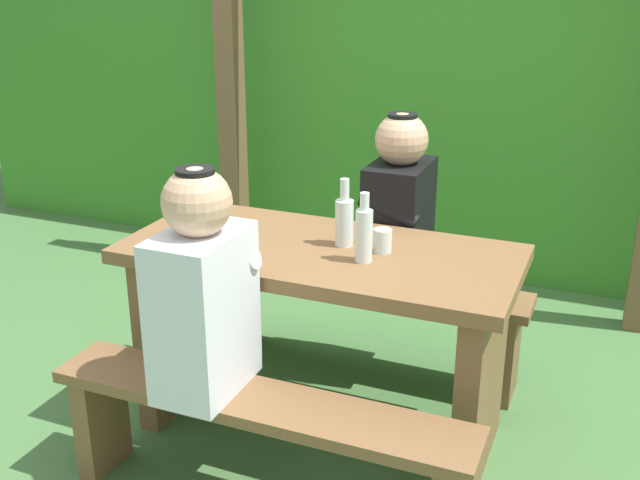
% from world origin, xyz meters
% --- Properties ---
extents(ground_plane, '(12.00, 12.00, 0.00)m').
position_xyz_m(ground_plane, '(0.00, 0.00, 0.00)').
color(ground_plane, '#446F3B').
extents(hedge_backdrop, '(6.40, 0.93, 2.02)m').
position_xyz_m(hedge_backdrop, '(0.00, 2.17, 1.01)').
color(hedge_backdrop, '#398328').
rests_on(hedge_backdrop, ground_plane).
extents(pergola_post_left, '(0.12, 0.12, 2.00)m').
position_xyz_m(pergola_post_left, '(-1.11, 1.39, 1.00)').
color(pergola_post_left, brown).
rests_on(pergola_post_left, ground_plane).
extents(picnic_table, '(1.40, 0.64, 0.75)m').
position_xyz_m(picnic_table, '(0.00, 0.00, 0.51)').
color(picnic_table, brown).
rests_on(picnic_table, ground_plane).
extents(bench_near, '(1.40, 0.24, 0.43)m').
position_xyz_m(bench_near, '(0.00, -0.51, 0.31)').
color(bench_near, brown).
rests_on(bench_near, ground_plane).
extents(bench_far, '(1.40, 0.24, 0.43)m').
position_xyz_m(bench_far, '(0.00, 0.51, 0.31)').
color(bench_far, brown).
rests_on(bench_far, ground_plane).
extents(person_white_shirt, '(0.25, 0.35, 0.72)m').
position_xyz_m(person_white_shirt, '(-0.18, -0.50, 0.76)').
color(person_white_shirt, silver).
rests_on(person_white_shirt, bench_near).
extents(person_black_coat, '(0.25, 0.35, 0.72)m').
position_xyz_m(person_black_coat, '(0.14, 0.50, 0.76)').
color(person_black_coat, black).
rests_on(person_black_coat, bench_far).
extents(drinking_glass, '(0.06, 0.06, 0.08)m').
position_xyz_m(drinking_glass, '(0.22, 0.05, 0.79)').
color(drinking_glass, silver).
rests_on(drinking_glass, picnic_table).
extents(bottle_left, '(0.06, 0.06, 0.24)m').
position_xyz_m(bottle_left, '(0.19, -0.06, 0.85)').
color(bottle_left, silver).
rests_on(bottle_left, picnic_table).
extents(bottle_right, '(0.07, 0.07, 0.25)m').
position_xyz_m(bottle_right, '(0.07, 0.05, 0.85)').
color(bottle_right, silver).
rests_on(bottle_right, picnic_table).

